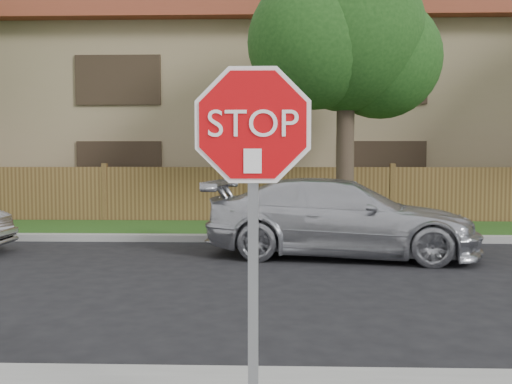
{
  "coord_description": "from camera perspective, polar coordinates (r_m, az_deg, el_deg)",
  "views": [
    {
      "loc": [
        0.78,
        -5.17,
        1.98
      ],
      "look_at": [
        0.64,
        -0.9,
        1.7
      ],
      "focal_mm": 42.0,
      "sensor_mm": 36.0,
      "label": 1
    }
  ],
  "objects": [
    {
      "name": "stop_sign",
      "position": [
        3.7,
        -0.3,
        1.42
      ],
      "size": [
        1.01,
        0.13,
        2.55
      ],
      "color": "gray",
      "rests_on": "sidewalk_near"
    },
    {
      "name": "apartment_building",
      "position": [
        22.24,
        -0.14,
        7.69
      ],
      "size": [
        35.2,
        9.2,
        7.2
      ],
      "color": "#9A865F",
      "rests_on": "ground"
    },
    {
      "name": "tree_mid",
      "position": [
        15.12,
        8.72,
        14.7
      ],
      "size": [
        4.8,
        3.9,
        7.35
      ],
      "color": "#382B21",
      "rests_on": "ground"
    },
    {
      "name": "sedan_right",
      "position": [
        11.59,
        8.1,
        -2.43
      ],
      "size": [
        5.41,
        2.87,
        1.49
      ],
      "primitive_type": "imported",
      "rotation": [
        0.0,
        0.0,
        1.41
      ],
      "color": "silver",
      "rests_on": "ground"
    },
    {
      "name": "ground",
      "position": [
        5.59,
        -6.58,
        -17.02
      ],
      "size": [
        90.0,
        90.0,
        0.0
      ],
      "primitive_type": "plane",
      "color": "black",
      "rests_on": "ground"
    },
    {
      "name": "fence",
      "position": [
        16.63,
        -0.82,
        -0.36
      ],
      "size": [
        70.0,
        0.12,
        1.6
      ],
      "primitive_type": "cube",
      "color": "brown",
      "rests_on": "ground"
    },
    {
      "name": "grass_strip",
      "position": [
        15.12,
        -1.1,
        -3.59
      ],
      "size": [
        70.0,
        3.0,
        0.12
      ],
      "primitive_type": "cube",
      "color": "#1E4714",
      "rests_on": "ground"
    },
    {
      "name": "far_curb",
      "position": [
        13.48,
        -1.47,
        -4.42
      ],
      "size": [
        70.0,
        0.3,
        0.15
      ],
      "primitive_type": "cube",
      "color": "gray",
      "rests_on": "ground"
    }
  ]
}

